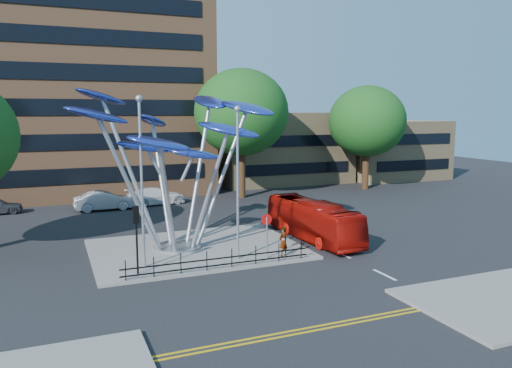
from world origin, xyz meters
name	(u,v)px	position (x,y,z in m)	size (l,w,h in m)	color
ground	(250,279)	(0.00, 0.00, 0.00)	(120.00, 120.00, 0.00)	black
traffic_island	(197,249)	(-1.00, 6.00, 0.07)	(12.00, 9.00, 0.15)	slate
double_yellow_near	(309,328)	(0.00, -6.00, 0.01)	(40.00, 0.12, 0.01)	gold
double_yellow_far	(313,331)	(0.00, -6.30, 0.01)	(40.00, 0.12, 0.01)	gold
brick_tower	(73,41)	(-6.00, 32.00, 15.00)	(25.00, 15.00, 30.00)	#905F3F
low_building_near	(282,148)	(16.00, 30.00, 4.00)	(15.00, 8.00, 8.00)	tan
low_building_far	(392,150)	(30.00, 28.00, 3.50)	(12.00, 8.00, 7.00)	tan
tree_right	(241,112)	(8.00, 22.00, 8.04)	(8.80, 8.80, 12.11)	black
tree_far	(367,121)	(22.00, 22.00, 7.11)	(8.00, 8.00, 10.81)	black
leaf_sculpture	(173,134)	(-2.07, 6.68, 6.87)	(12.72, 9.54, 9.51)	#9EA0A5
street_lamp_left	(141,167)	(-4.50, 3.50, 5.36)	(0.36, 0.36, 8.80)	#9EA0A5
street_lamp_right	(238,169)	(0.50, 3.00, 5.09)	(0.36, 0.36, 8.30)	#9EA0A5
traffic_light_island	(136,225)	(-5.00, 2.50, 2.61)	(0.28, 0.18, 3.42)	black
no_entry_sign_island	(267,228)	(2.00, 2.52, 1.82)	(0.60, 0.10, 2.45)	#9EA0A5
pedestrian_railing_front	(219,261)	(-1.00, 1.70, 0.55)	(10.00, 0.06, 1.00)	black
red_bus	(313,220)	(6.60, 5.65, 1.25)	(2.09, 8.95, 2.49)	#980D07
pedestrian	(283,241)	(3.00, 2.50, 0.98)	(0.61, 0.40, 1.66)	gray
parked_car_mid	(104,201)	(-4.74, 20.63, 0.80)	(1.69, 4.83, 1.59)	#AEB0B6
parked_car_right	(156,196)	(-0.24, 21.54, 0.75)	(2.10, 5.16, 1.50)	white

